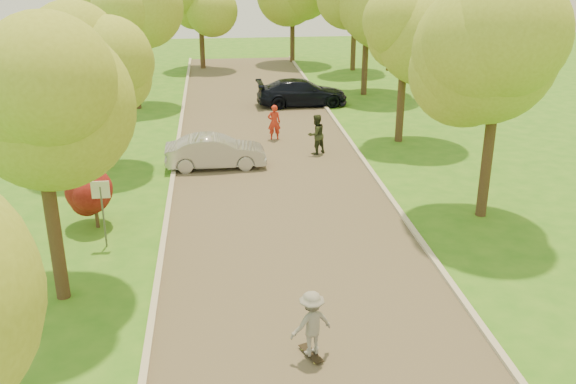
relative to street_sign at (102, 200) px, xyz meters
name	(u,v)px	position (x,y,z in m)	size (l,w,h in m)	color
ground	(308,301)	(5.80, -4.00, -1.56)	(100.00, 100.00, 0.00)	#2F711A
road	(278,192)	(5.80, 4.00, -1.56)	(8.00, 60.00, 0.01)	#4C4438
curb_left	(170,195)	(1.75, 4.00, -1.50)	(0.18, 60.00, 0.12)	#B2AD9E
curb_right	(382,186)	(9.85, 4.00, -1.50)	(0.18, 60.00, 0.12)	#B2AD9E
street_sign	(102,200)	(0.00, 0.00, 0.00)	(0.55, 0.06, 2.17)	#59595E
red_shrub	(94,197)	(-0.50, 1.50, -0.47)	(1.70, 1.70, 1.95)	#382619
tree_l_mida	(45,108)	(-0.50, -3.00, 3.61)	(4.71, 4.60, 7.39)	#382619
tree_l_midb	(98,57)	(-1.01, 8.00, 3.02)	(4.30, 4.20, 6.62)	#382619
tree_l_far	(134,9)	(-0.59, 18.00, 3.90)	(4.92, 4.80, 7.79)	#382619
tree_r_mida	(506,55)	(12.82, 1.00, 3.97)	(5.13, 5.00, 7.95)	#382619
tree_r_midb	(409,37)	(12.40, 10.00, 3.32)	(4.51, 4.40, 7.01)	#382619
tree_bg_a	(110,0)	(-2.98, 26.00, 3.75)	(5.12, 5.00, 7.72)	#382619
silver_sedan	(216,152)	(3.50, 7.17, -0.87)	(1.46, 4.19, 1.38)	#A4A5A9
dark_sedan	(302,92)	(8.58, 17.62, -0.81)	(2.12, 5.22, 1.52)	black
longboard	(311,353)	(5.50, -6.40, -1.48)	(0.50, 0.84, 0.09)	black
skateboarder	(311,323)	(5.50, -6.40, -0.67)	(1.02, 0.59, 1.58)	gray
person_striped	(274,122)	(6.33, 10.93, -0.71)	(0.62, 0.41, 1.70)	#B4291B
person_olive	(316,134)	(7.97, 8.51, -0.66)	(0.88, 0.68, 1.80)	#28301D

